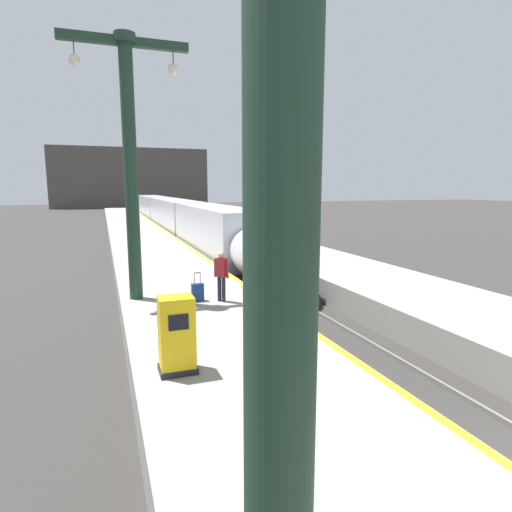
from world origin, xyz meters
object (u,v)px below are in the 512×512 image
(highspeed_train_main, at_px, (177,217))
(station_column_mid, at_px, (129,143))
(passenger_near_edge, at_px, (221,272))
(rolling_suitcase, at_px, (198,292))
(ticket_machine_yellow, at_px, (177,337))

(highspeed_train_main, bearing_deg, station_column_mid, -102.20)
(passenger_near_edge, xyz_separation_m, rolling_suitcase, (-0.75, 0.30, -0.69))
(passenger_near_edge, distance_m, rolling_suitcase, 1.06)
(rolling_suitcase, height_order, ticket_machine_yellow, ticket_machine_yellow)
(passenger_near_edge, bearing_deg, highspeed_train_main, 83.56)
(highspeed_train_main, height_order, ticket_machine_yellow, highspeed_train_main)
(passenger_near_edge, distance_m, ticket_machine_yellow, 5.54)
(highspeed_train_main, xyz_separation_m, station_column_mid, (-5.90, -27.30, 4.28))
(station_column_mid, relative_size, ticket_machine_yellow, 5.35)
(station_column_mid, bearing_deg, ticket_machine_yellow, -86.87)
(highspeed_train_main, xyz_separation_m, passenger_near_edge, (-3.24, -28.68, 0.08))
(highspeed_train_main, xyz_separation_m, ticket_machine_yellow, (-5.55, -33.70, -0.17))
(station_column_mid, distance_m, ticket_machine_yellow, 7.81)
(rolling_suitcase, relative_size, ticket_machine_yellow, 0.61)
(station_column_mid, height_order, passenger_near_edge, station_column_mid)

